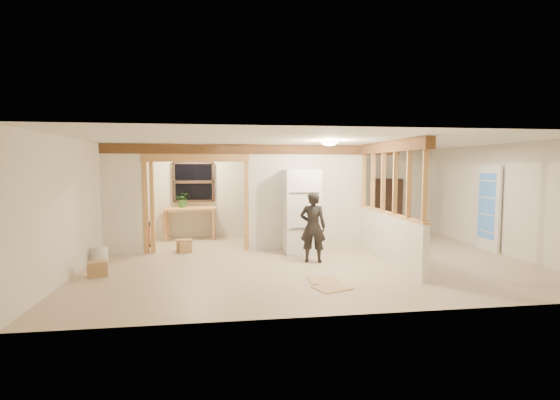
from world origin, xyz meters
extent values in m
cube|color=#BFA98E|center=(0.00, 0.00, -0.01)|extent=(9.00, 6.50, 0.01)
cube|color=white|center=(0.00, 0.00, 2.50)|extent=(9.00, 6.50, 0.01)
cube|color=beige|center=(0.00, 3.25, 1.25)|extent=(9.00, 0.01, 2.50)
cube|color=beige|center=(0.00, -3.25, 1.25)|extent=(9.00, 0.01, 2.50)
cube|color=beige|center=(-4.50, 0.00, 1.25)|extent=(0.01, 6.50, 2.50)
cube|color=beige|center=(4.50, 0.00, 1.25)|extent=(0.01, 6.50, 2.50)
cube|color=white|center=(-4.05, 1.20, 1.25)|extent=(0.90, 0.12, 2.50)
cube|color=white|center=(0.20, 1.20, 1.25)|extent=(2.80, 0.12, 2.50)
cube|color=tan|center=(-2.40, 1.20, 1.10)|extent=(2.46, 0.14, 2.20)
cube|color=brown|center=(-1.00, 1.20, 2.38)|extent=(7.00, 0.18, 0.22)
cube|color=brown|center=(1.60, -0.40, 2.38)|extent=(0.18, 3.30, 0.22)
cube|color=white|center=(1.60, -0.40, 0.50)|extent=(0.12, 3.20, 1.00)
cube|color=tan|center=(1.60, -0.40, 1.66)|extent=(0.14, 3.20, 1.32)
cube|color=black|center=(-2.60, 3.17, 1.55)|extent=(1.12, 0.10, 1.10)
cube|color=white|center=(4.42, 0.40, 1.00)|extent=(0.12, 0.86, 2.00)
ellipsoid|color=#FFEABF|center=(0.30, -0.50, 2.48)|extent=(0.36, 0.36, 0.16)
ellipsoid|color=#FFEABF|center=(-2.50, 2.30, 2.48)|extent=(0.32, 0.32, 0.14)
ellipsoid|color=#FFD88C|center=(-2.00, 1.60, 2.18)|extent=(0.07, 0.07, 0.07)
cube|color=white|center=(-0.01, 0.76, 0.96)|extent=(0.79, 0.77, 1.91)
imported|color=#252423|center=(0.04, -0.22, 0.74)|extent=(0.62, 0.51, 1.48)
cube|color=tan|center=(-2.69, 2.86, 0.43)|extent=(1.43, 0.80, 0.87)
imported|color=#2C5A28|center=(-2.88, 2.93, 1.07)|extent=(0.38, 0.34, 0.41)
cylinder|color=maroon|center=(-3.80, 1.89, 0.32)|extent=(0.53, 0.53, 0.63)
cube|color=black|center=(3.05, 3.04, 0.81)|extent=(0.81, 0.27, 1.62)
cylinder|color=white|center=(-4.28, 0.21, 0.18)|extent=(0.34, 0.34, 0.36)
cube|color=#AC7F53|center=(-2.69, 1.19, 0.14)|extent=(0.36, 0.31, 0.29)
cube|color=#AC7F53|center=(-2.71, 1.14, 0.13)|extent=(0.35, 0.35, 0.25)
cube|color=#AC7F53|center=(-4.07, -0.75, 0.14)|extent=(0.41, 0.37, 0.27)
cube|color=tan|center=(-0.09, -1.62, 0.01)|extent=(0.50, 0.50, 0.02)
cube|color=tan|center=(-0.05, -2.07, 0.01)|extent=(0.67, 0.60, 0.02)
camera|label=1|loc=(-1.81, -8.35, 1.99)|focal=26.00mm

